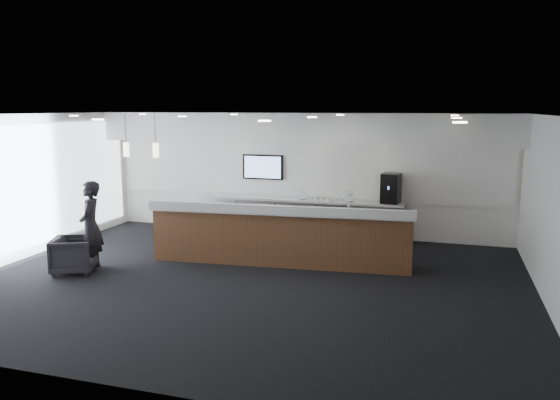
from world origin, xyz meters
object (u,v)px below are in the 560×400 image
(service_counter, at_px, (280,235))
(armchair, at_px, (74,255))
(coffee_machine, at_px, (391,188))
(lounge_guest, at_px, (91,226))

(service_counter, height_order, armchair, service_counter)
(coffee_machine, relative_size, armchair, 0.90)
(armchair, bearing_deg, service_counter, -87.42)
(coffee_machine, xyz_separation_m, armchair, (-5.54, -4.08, -0.94))
(coffee_machine, bearing_deg, service_counter, -121.35)
(armchair, relative_size, lounge_guest, 0.44)
(coffee_machine, distance_m, armchair, 6.95)
(service_counter, bearing_deg, lounge_guest, -161.56)
(service_counter, bearing_deg, armchair, -158.53)
(service_counter, distance_m, lounge_guest, 3.72)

